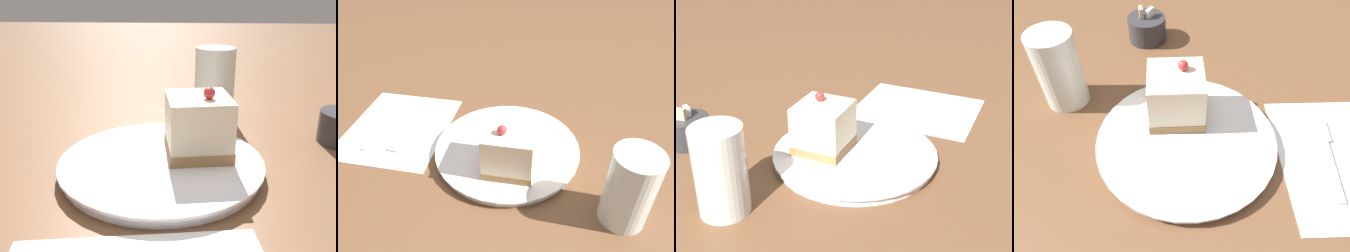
% 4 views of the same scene
% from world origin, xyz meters
% --- Properties ---
extents(ground_plane, '(4.00, 4.00, 0.00)m').
position_xyz_m(ground_plane, '(0.00, 0.00, 0.00)').
color(ground_plane, brown).
extents(plate, '(0.28, 0.28, 0.02)m').
position_xyz_m(plate, '(0.01, -0.03, 0.01)').
color(plate, white).
rests_on(plate, ground_plane).
extents(cake_slice, '(0.10, 0.10, 0.10)m').
position_xyz_m(cake_slice, '(-0.01, 0.02, 0.06)').
color(cake_slice, '#9E7547').
rests_on(cake_slice, plate).
extents(napkin, '(0.24, 0.27, 0.00)m').
position_xyz_m(napkin, '(0.26, -0.04, 0.00)').
color(napkin, white).
rests_on(napkin, ground_plane).
extents(fork, '(0.02, 0.16, 0.00)m').
position_xyz_m(fork, '(0.23, -0.02, 0.01)').
color(fork, silver).
rests_on(fork, napkin).
extents(sugar_bowl, '(0.08, 0.08, 0.07)m').
position_xyz_m(sugar_bowl, '(-0.10, 0.26, 0.03)').
color(sugar_bowl, '#333338').
rests_on(sugar_bowl, ground_plane).
extents(drinking_glass, '(0.08, 0.08, 0.14)m').
position_xyz_m(drinking_glass, '(-0.21, 0.05, 0.07)').
color(drinking_glass, silver).
rests_on(drinking_glass, ground_plane).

